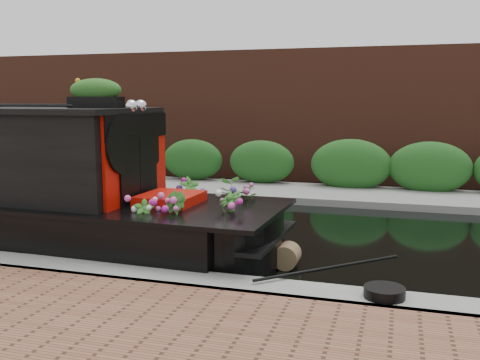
# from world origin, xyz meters

# --- Properties ---
(ground) EXTENTS (80.00, 80.00, 0.00)m
(ground) POSITION_xyz_m (0.00, 0.00, 0.00)
(ground) COLOR black
(ground) RESTS_ON ground
(near_bank_coping) EXTENTS (40.00, 0.60, 0.50)m
(near_bank_coping) POSITION_xyz_m (0.00, -3.30, 0.00)
(near_bank_coping) COLOR gray
(near_bank_coping) RESTS_ON ground
(far_bank_path) EXTENTS (40.00, 2.40, 0.34)m
(far_bank_path) POSITION_xyz_m (0.00, 4.20, 0.00)
(far_bank_path) COLOR gray
(far_bank_path) RESTS_ON ground
(far_hedge) EXTENTS (40.00, 1.10, 2.80)m
(far_hedge) POSITION_xyz_m (0.00, 5.10, 0.00)
(far_hedge) COLOR #20541C
(far_hedge) RESTS_ON ground
(far_brick_wall) EXTENTS (40.00, 1.00, 8.00)m
(far_brick_wall) POSITION_xyz_m (0.00, 7.20, 0.00)
(far_brick_wall) COLOR brown
(far_brick_wall) RESTS_ON ground
(rope_fender) EXTENTS (0.36, 0.38, 0.36)m
(rope_fender) POSITION_xyz_m (2.07, -1.77, 0.18)
(rope_fender) COLOR brown
(rope_fender) RESTS_ON ground
(coiled_mooring_rope) EXTENTS (0.47, 0.47, 0.12)m
(coiled_mooring_rope) POSITION_xyz_m (3.52, -3.28, 0.31)
(coiled_mooring_rope) COLOR black
(coiled_mooring_rope) RESTS_ON near_bank_coping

